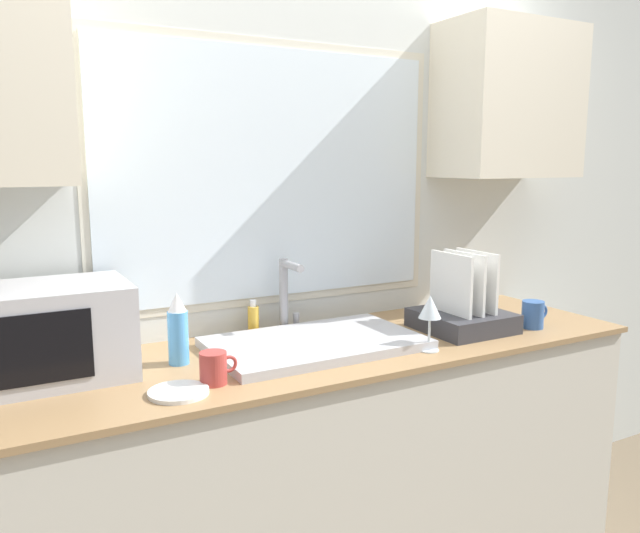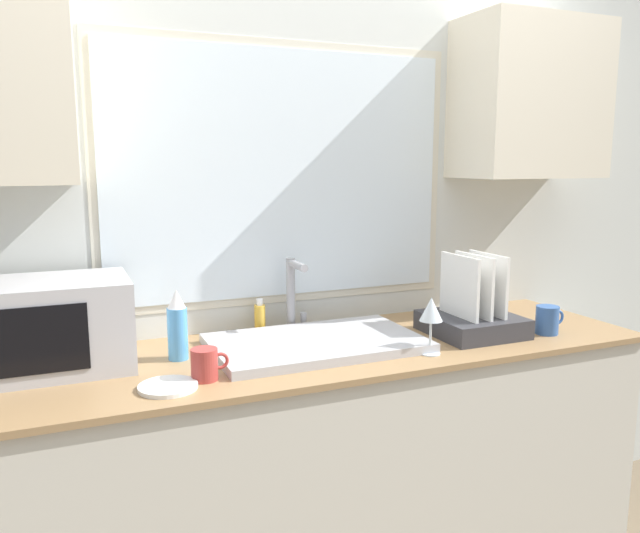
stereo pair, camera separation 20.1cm
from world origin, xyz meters
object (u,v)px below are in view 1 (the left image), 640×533
Objects in this scene: faucet at (287,290)px; microwave at (36,334)px; soap_bottle at (253,319)px; dish_rack at (462,312)px; wine_glass at (430,309)px; spray_bottle at (178,330)px; mug_near_sink at (214,368)px.

microwave reaches higher than faucet.
dish_rack is at bearing -24.59° from soap_bottle.
faucet is at bearing 125.21° from wine_glass.
spray_bottle is 0.80m from wine_glass.
faucet reaches higher than wine_glass.
soap_bottle is (0.72, 0.15, -0.08)m from microwave.
faucet is 2.14× the size of soap_bottle.
microwave is 0.40m from spray_bottle.
dish_rack is 1.00m from mug_near_sink.
microwave is at bearing 172.23° from spray_bottle.
mug_near_sink is at bearing -136.52° from faucet.
faucet is 0.65m from dish_rack.
dish_rack reaches higher than microwave.
mug_near_sink is (-0.42, -0.39, -0.11)m from faucet.
microwave reaches higher than mug_near_sink.
spray_bottle is 1.78× the size of soap_bottle.
soap_bottle reaches higher than mug_near_sink.
wine_glass reaches higher than soap_bottle.
dish_rack is at bearing 5.95° from mug_near_sink.
soap_bottle is (-0.12, 0.03, -0.10)m from faucet.
dish_rack is (1.42, -0.17, -0.07)m from microwave.
wine_glass is at bearing -151.71° from dish_rack.
dish_rack reaches higher than wine_glass.
mug_near_sink is 0.73m from wine_glass.
dish_rack is 0.32m from wine_glass.
dish_rack is (0.58, -0.29, -0.09)m from faucet.
dish_rack is 1.37× the size of spray_bottle.
microwave reaches higher than wine_glass.
soap_bottle is 1.14× the size of mug_near_sink.
faucet is 0.52× the size of microwave.
faucet is at bearing 8.10° from microwave.
soap_bottle is 0.67× the size of wine_glass.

